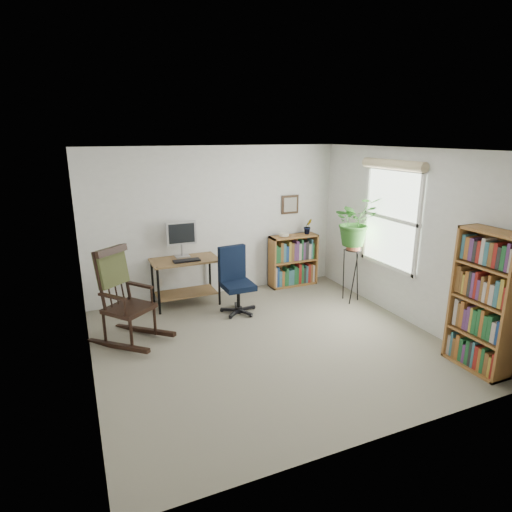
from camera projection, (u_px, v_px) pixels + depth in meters
name	position (u px, v px, depth m)	size (l,w,h in m)	color
floor	(268.00, 343.00, 5.46)	(4.20, 4.00, 0.00)	gray
ceiling	(270.00, 150.00, 4.80)	(4.20, 4.00, 0.00)	silver
wall_back	(217.00, 222.00, 6.89)	(4.20, 0.00, 2.40)	silver
wall_front	(377.00, 314.00, 3.36)	(4.20, 0.00, 2.40)	silver
wall_left	(82.00, 274.00, 4.32)	(0.00, 4.00, 2.40)	silver
wall_right	(406.00, 236.00, 5.93)	(0.00, 4.00, 2.40)	silver
window	(390.00, 219.00, 6.12)	(0.12, 1.20, 1.50)	white
desk	(186.00, 282.00, 6.62)	(1.01, 0.56, 0.73)	olive
monitor	(182.00, 239.00, 6.56)	(0.46, 0.16, 0.56)	#B0AFB4
keyboard	(187.00, 261.00, 6.41)	(0.40, 0.15, 0.03)	black
office_chair	(238.00, 281.00, 6.25)	(0.55, 0.55, 1.00)	black
rocking_chair	(128.00, 296.00, 5.34)	(0.64, 1.07, 1.24)	black
low_bookshelf	(293.00, 260.00, 7.44)	(0.85, 0.28, 0.89)	#9C6633
tall_bookshelf	(484.00, 302.00, 4.68)	(0.30, 0.70, 1.60)	#9C6633
plant_stand	(352.00, 271.00, 6.69)	(0.27, 0.27, 0.99)	black
spider_plant	(356.00, 198.00, 6.38)	(1.69, 1.88, 1.46)	#2A5F21
potted_plant_small	(308.00, 231.00, 7.42)	(0.13, 0.24, 0.11)	#2A5F21
framed_picture	(290.00, 205.00, 7.31)	(0.32, 0.04, 0.32)	black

